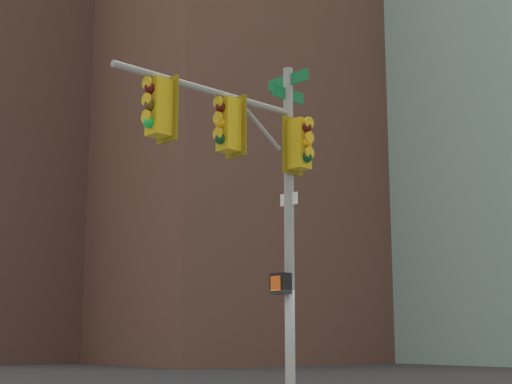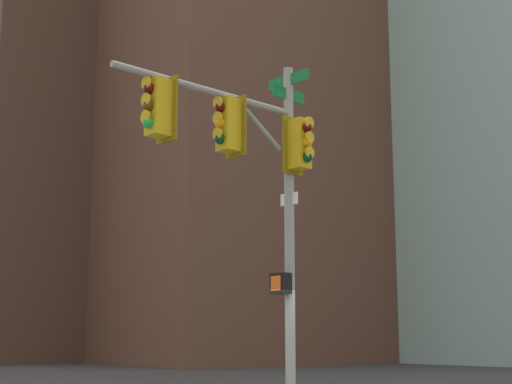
# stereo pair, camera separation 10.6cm
# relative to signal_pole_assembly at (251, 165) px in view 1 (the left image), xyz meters

# --- Properties ---
(signal_pole_assembly) EXTENTS (4.60, 1.18, 6.99)m
(signal_pole_assembly) POSITION_rel_signal_pole_assembly_xyz_m (0.00, 0.00, 0.00)
(signal_pole_assembly) COLOR gray
(signal_pole_assembly) RESTS_ON ground_plane
(building_brick_midblock) EXTENTS (17.54, 18.55, 47.38)m
(building_brick_midblock) POSITION_rel_signal_pole_assembly_xyz_m (15.00, 44.85, 18.88)
(building_brick_midblock) COLOR #4C3328
(building_brick_midblock) RESTS_ON ground_plane
(building_brick_farside) EXTENTS (16.38, 17.87, 33.22)m
(building_brick_farside) POSITION_rel_signal_pole_assembly_xyz_m (22.95, 38.99, 11.80)
(building_brick_farside) COLOR #4C3328
(building_brick_farside) RESTS_ON ground_plane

